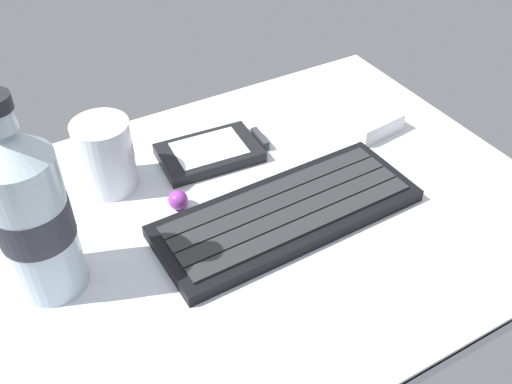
{
  "coord_description": "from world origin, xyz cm",
  "views": [
    {
      "loc": [
        -22.98,
        -40.16,
        43.0
      ],
      "look_at": [
        0.0,
        0.0,
        3.0
      ],
      "focal_mm": 40.37,
      "sensor_mm": 36.0,
      "label": 1
    }
  ],
  "objects_px": {
    "trackball_mouse": "(178,200)",
    "charger_block": "(370,121)",
    "water_bottle": "(31,213)",
    "handheld_device": "(214,151)",
    "juice_cup": "(106,158)",
    "keyboard": "(287,212)"
  },
  "relations": [
    {
      "from": "trackball_mouse",
      "to": "charger_block",
      "type": "bearing_deg",
      "value": 3.38
    },
    {
      "from": "water_bottle",
      "to": "handheld_device",
      "type": "bearing_deg",
      "value": 24.65
    },
    {
      "from": "juice_cup",
      "to": "trackball_mouse",
      "type": "distance_m",
      "value": 0.1
    },
    {
      "from": "handheld_device",
      "to": "water_bottle",
      "type": "xyz_separation_m",
      "value": [
        -0.22,
        -0.1,
        0.08
      ]
    },
    {
      "from": "keyboard",
      "to": "charger_block",
      "type": "relative_size",
      "value": 4.18
    },
    {
      "from": "trackball_mouse",
      "to": "water_bottle",
      "type": "bearing_deg",
      "value": -165.54
    },
    {
      "from": "keyboard",
      "to": "juice_cup",
      "type": "bearing_deg",
      "value": 134.77
    },
    {
      "from": "handheld_device",
      "to": "juice_cup",
      "type": "bearing_deg",
      "value": 175.66
    },
    {
      "from": "keyboard",
      "to": "trackball_mouse",
      "type": "relative_size",
      "value": 13.3
    },
    {
      "from": "juice_cup",
      "to": "keyboard",
      "type": "bearing_deg",
      "value": -45.23
    },
    {
      "from": "handheld_device",
      "to": "juice_cup",
      "type": "xyz_separation_m",
      "value": [
        -0.13,
        0.01,
        0.03
      ]
    },
    {
      "from": "handheld_device",
      "to": "charger_block",
      "type": "xyz_separation_m",
      "value": [
        0.2,
        -0.05,
        0.0
      ]
    },
    {
      "from": "juice_cup",
      "to": "water_bottle",
      "type": "distance_m",
      "value": 0.16
    },
    {
      "from": "trackball_mouse",
      "to": "handheld_device",
      "type": "bearing_deg",
      "value": 40.26
    },
    {
      "from": "handheld_device",
      "to": "trackball_mouse",
      "type": "relative_size",
      "value": 6.0
    },
    {
      "from": "keyboard",
      "to": "juice_cup",
      "type": "xyz_separation_m",
      "value": [
        -0.15,
        0.15,
        0.03
      ]
    },
    {
      "from": "handheld_device",
      "to": "juice_cup",
      "type": "distance_m",
      "value": 0.13
    },
    {
      "from": "handheld_device",
      "to": "water_bottle",
      "type": "relative_size",
      "value": 0.63
    },
    {
      "from": "juice_cup",
      "to": "charger_block",
      "type": "distance_m",
      "value": 0.34
    },
    {
      "from": "trackball_mouse",
      "to": "juice_cup",
      "type": "bearing_deg",
      "value": 124.83
    },
    {
      "from": "keyboard",
      "to": "juice_cup",
      "type": "height_order",
      "value": "juice_cup"
    },
    {
      "from": "charger_block",
      "to": "juice_cup",
      "type": "bearing_deg",
      "value": 170.0
    }
  ]
}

